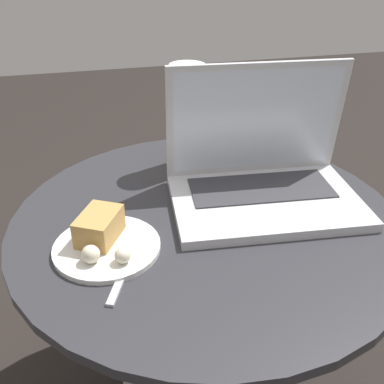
# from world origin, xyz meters

# --- Properties ---
(table) EXTENTS (0.71, 0.71, 0.52)m
(table) POSITION_xyz_m (0.00, 0.00, 0.38)
(table) COLOR #9E9EA3
(table) RESTS_ON ground_plane
(laptop) EXTENTS (0.37, 0.27, 0.25)m
(laptop) POSITION_xyz_m (0.12, 0.04, 0.57)
(laptop) COLOR silver
(laptop) RESTS_ON table
(beer_glass) EXTENTS (0.07, 0.07, 0.22)m
(beer_glass) POSITION_xyz_m (0.01, 0.21, 0.63)
(beer_glass) COLOR gold
(beer_glass) RESTS_ON table
(snack_plate) EXTENTS (0.18, 0.18, 0.06)m
(snack_plate) POSITION_xyz_m (-0.19, -0.05, 0.54)
(snack_plate) COLOR silver
(snack_plate) RESTS_ON table
(fork) EXTENTS (0.09, 0.18, 0.00)m
(fork) POSITION_xyz_m (-0.15, -0.09, 0.52)
(fork) COLOR #B2B2B7
(fork) RESTS_ON table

